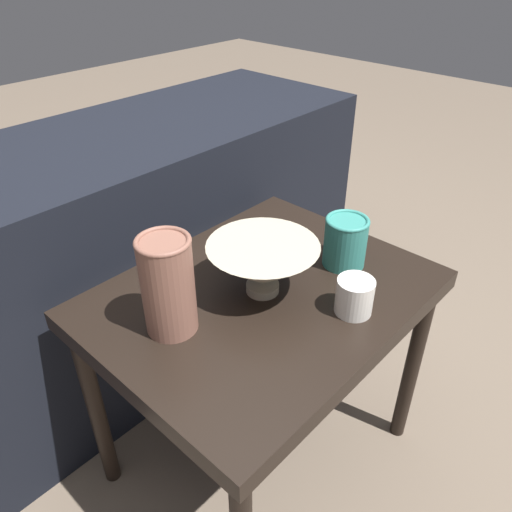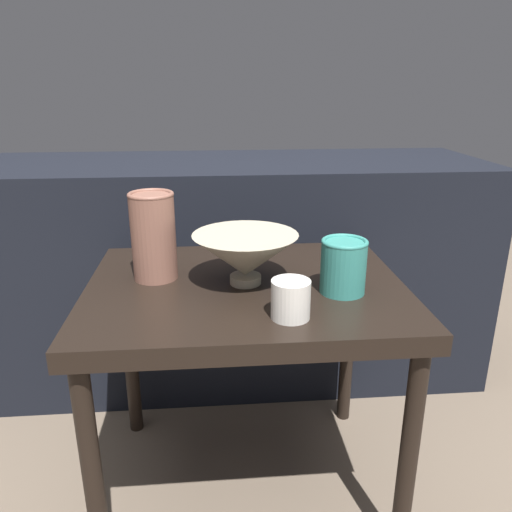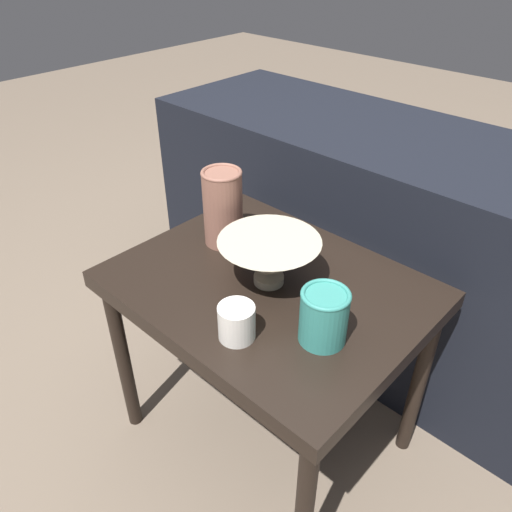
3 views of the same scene
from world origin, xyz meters
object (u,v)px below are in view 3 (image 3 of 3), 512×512
object	(u,v)px
bowl	(269,259)
cup	(237,322)
vase_colorful_right	(324,316)
vase_textured_left	(223,207)

from	to	relation	value
bowl	cup	distance (m)	0.18
vase_colorful_right	cup	xyz separation A→B (m)	(-0.12, -0.11, -0.02)
bowl	cup	xyz separation A→B (m)	(0.07, -0.17, -0.03)
vase_textured_left	cup	bearing A→B (deg)	-39.74
bowl	vase_colorful_right	world-z (taller)	vase_colorful_right
vase_colorful_right	bowl	bearing A→B (deg)	162.02
bowl	vase_colorful_right	size ratio (longest dim) A/B	1.98
vase_colorful_right	cup	distance (m)	0.16
vase_textured_left	cup	xyz separation A→B (m)	(0.26, -0.22, -0.06)
bowl	vase_textured_left	bearing A→B (deg)	165.64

